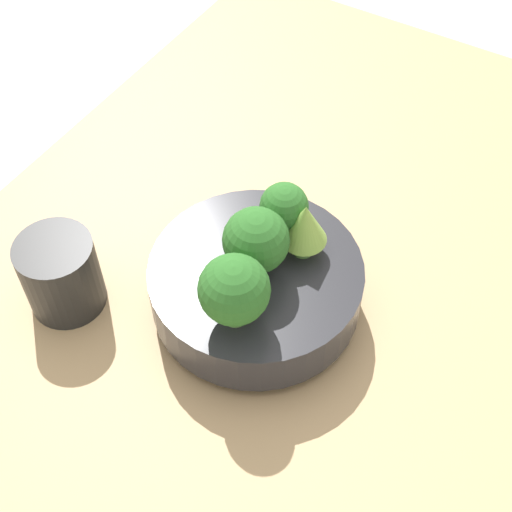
{
  "coord_description": "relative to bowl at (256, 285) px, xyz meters",
  "views": [
    {
      "loc": [
        -0.39,
        -0.23,
        0.68
      ],
      "look_at": [
        -0.02,
        -0.01,
        0.13
      ],
      "focal_mm": 50.0,
      "sensor_mm": 36.0,
      "label": 1
    }
  ],
  "objects": [
    {
      "name": "ground_plane",
      "position": [
        0.02,
        0.01,
        -0.08
      ],
      "size": [
        6.0,
        6.0,
        0.0
      ],
      "primitive_type": "plane",
      "color": "beige"
    },
    {
      "name": "romanesco_piece_near",
      "position": [
        0.04,
        -0.03,
        0.07
      ],
      "size": [
        0.05,
        0.05,
        0.07
      ],
      "color": "#609347",
      "rests_on": "bowl"
    },
    {
      "name": "bowl",
      "position": [
        0.0,
        0.0,
        0.0
      ],
      "size": [
        0.22,
        0.22,
        0.07
      ],
      "color": "#28282D",
      "rests_on": "table"
    },
    {
      "name": "broccoli_floret_left",
      "position": [
        -0.06,
        -0.01,
        0.07
      ],
      "size": [
        0.07,
        0.07,
        0.08
      ],
      "color": "#609347",
      "rests_on": "bowl"
    },
    {
      "name": "broccoli_floret_right",
      "position": [
        0.05,
        -0.0,
        0.07
      ],
      "size": [
        0.05,
        0.05,
        0.07
      ],
      "color": "#609347",
      "rests_on": "bowl"
    },
    {
      "name": "broccoli_floret_center",
      "position": [
        0.0,
        0.0,
        0.07
      ],
      "size": [
        0.07,
        0.07,
        0.08
      ],
      "color": "#609347",
      "rests_on": "bowl"
    },
    {
      "name": "cup",
      "position": [
        -0.1,
        0.18,
        0.01
      ],
      "size": [
        0.08,
        0.08,
        0.09
      ],
      "color": "black",
      "rests_on": "table"
    },
    {
      "name": "table",
      "position": [
        0.02,
        0.01,
        -0.06
      ],
      "size": [
        1.11,
        0.71,
        0.04
      ],
      "color": "tan",
      "rests_on": "ground_plane"
    }
  ]
}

